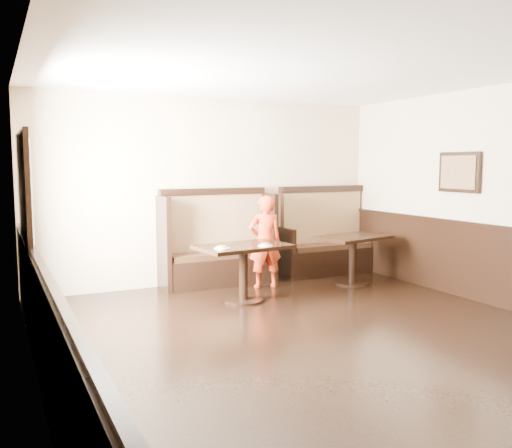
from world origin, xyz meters
TOP-DOWN VIEW (x-y plane):
  - ground at (0.00, 0.00)m, footprint 7.00×7.00m
  - room_shell at (-0.30, 0.28)m, footprint 7.00×7.00m
  - booth_main at (0.00, 3.30)m, footprint 1.75×0.72m
  - booth_neighbor at (1.95, 3.29)m, footprint 1.65×0.72m
  - table_main at (-0.08, 2.16)m, footprint 1.27×0.88m
  - table_neighbor at (1.83, 2.38)m, footprint 1.17×0.88m
  - child at (0.55, 2.78)m, footprint 0.54×0.40m
  - pizza_plate_left at (-0.45, 2.00)m, footprint 0.20×0.20m
  - pizza_plate_right at (0.14, 1.96)m, footprint 0.19×0.19m

SIDE VIEW (x-z plane):
  - ground at x=0.00m, z-range 0.00..0.00m
  - booth_neighbor at x=1.95m, z-range -0.24..1.21m
  - booth_main at x=0.00m, z-range -0.20..1.25m
  - table_neighbor at x=1.83m, z-range 0.18..0.92m
  - table_main at x=-0.08m, z-range 0.20..0.96m
  - room_shell at x=-0.30m, z-range -2.83..4.17m
  - child at x=0.55m, z-range 0.00..1.36m
  - pizza_plate_right at x=0.14m, z-range 0.75..0.79m
  - pizza_plate_left at x=-0.45m, z-range 0.75..0.79m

